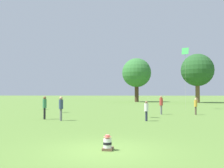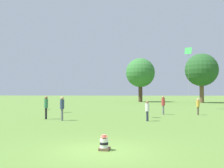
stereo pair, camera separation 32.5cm
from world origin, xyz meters
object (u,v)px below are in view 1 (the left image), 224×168
at_px(person_standing_5, 146,109).
at_px(distant_tree_1, 137,73).
at_px(person_standing_0, 45,105).
at_px(person_standing_3, 161,103).
at_px(seated_toddler, 108,144).
at_px(distant_tree_0, 197,70).
at_px(kite_0, 185,53).
at_px(person_standing_4, 196,105).
at_px(person_standing_1, 61,106).

xyz_separation_m(person_standing_5, distant_tree_1, (1.36, 38.36, 5.54)).
height_order(person_standing_0, person_standing_3, person_standing_0).
xyz_separation_m(seated_toddler, distant_tree_0, (15.89, 44.11, 6.41)).
bearing_deg(kite_0, distant_tree_0, 143.55).
bearing_deg(person_standing_3, distant_tree_1, -131.40).
height_order(seated_toddler, person_standing_3, person_standing_3).
bearing_deg(distant_tree_0, person_standing_5, -111.63).
bearing_deg(distant_tree_1, person_standing_3, -88.89).
bearing_deg(person_standing_4, person_standing_1, -145.97).
bearing_deg(person_standing_4, seated_toddler, -107.68).
height_order(person_standing_0, person_standing_4, person_standing_0).
bearing_deg(person_standing_0, person_standing_5, -61.33).
height_order(distant_tree_0, distant_tree_1, distant_tree_0).
xyz_separation_m(person_standing_0, person_standing_5, (8.07, -0.92, -0.23)).
relative_size(seated_toddler, distant_tree_1, 0.06).
height_order(kite_0, distant_tree_1, distant_tree_1).
bearing_deg(seated_toddler, distant_tree_1, 92.38).
height_order(person_standing_4, distant_tree_1, distant_tree_1).
bearing_deg(person_standing_4, kite_0, 91.51).
height_order(person_standing_1, person_standing_4, person_standing_1).
bearing_deg(person_standing_3, kite_0, -161.12).
bearing_deg(person_standing_1, person_standing_5, -53.73).
bearing_deg(person_standing_1, person_standing_0, 94.43).
relative_size(person_standing_0, distant_tree_1, 0.19).
xyz_separation_m(person_standing_5, distant_tree_0, (13.52, 34.09, 5.74)).
distance_m(person_standing_3, distant_tree_1, 32.93).
bearing_deg(kite_0, distant_tree_1, 174.27).
xyz_separation_m(kite_0, distant_tree_1, (-4.83, 24.78, -0.74)).
xyz_separation_m(person_standing_1, person_standing_4, (11.76, 5.68, -0.17)).
relative_size(person_standing_3, kite_0, 0.23).
xyz_separation_m(person_standing_1, person_standing_3, (8.50, 5.91, -0.03)).
bearing_deg(person_standing_1, person_standing_3, -19.22).
distance_m(kite_0, distant_tree_0, 21.78).
xyz_separation_m(person_standing_1, person_standing_5, (6.51, 0.03, -0.22)).
height_order(person_standing_1, distant_tree_1, distant_tree_1).
bearing_deg(person_standing_1, seated_toddler, -121.49).
bearing_deg(seated_toddler, kite_0, 76.85).
bearing_deg(distant_tree_0, distant_tree_1, 160.65).
bearing_deg(kite_0, person_standing_1, -59.78).
distance_m(seated_toddler, distant_tree_0, 47.32).
bearing_deg(person_standing_0, person_standing_4, -35.29).
height_order(seated_toddler, person_standing_4, person_standing_4).
distance_m(person_standing_5, kite_0, 16.20).
bearing_deg(person_standing_5, distant_tree_1, 86.10).
bearing_deg(seated_toddler, person_standing_3, 81.47).
relative_size(kite_0, distant_tree_0, 0.78).
relative_size(seated_toddler, person_standing_0, 0.32).
height_order(person_standing_3, person_standing_4, person_standing_3).
bearing_deg(person_standing_0, person_standing_1, -86.35).
bearing_deg(distant_tree_0, kite_0, -109.67).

